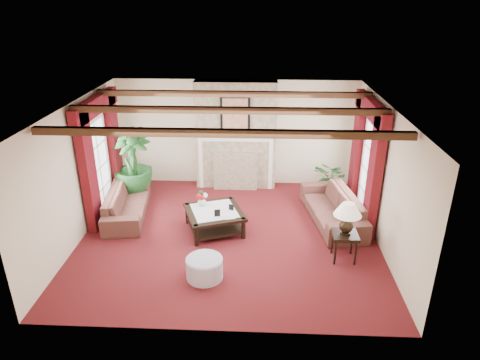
{
  "coord_description": "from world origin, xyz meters",
  "views": [
    {
      "loc": [
        0.58,
        -7.65,
        4.59
      ],
      "look_at": [
        0.21,
        0.4,
        1.08
      ],
      "focal_mm": 32.0,
      "sensor_mm": 36.0,
      "label": 1
    }
  ],
  "objects_px": {
    "sofa_left": "(127,200)",
    "potted_palm": "(134,179)",
    "coffee_table": "(214,220)",
    "sofa_right": "(333,203)",
    "ottoman": "(205,268)",
    "side_table": "(344,246)"
  },
  "relations": [
    {
      "from": "sofa_left",
      "to": "coffee_table",
      "type": "distance_m",
      "value": 2.1
    },
    {
      "from": "sofa_right",
      "to": "side_table",
      "type": "relative_size",
      "value": 4.27
    },
    {
      "from": "sofa_left",
      "to": "potted_palm",
      "type": "distance_m",
      "value": 1.01
    },
    {
      "from": "potted_palm",
      "to": "side_table",
      "type": "relative_size",
      "value": 3.14
    },
    {
      "from": "sofa_right",
      "to": "side_table",
      "type": "height_order",
      "value": "sofa_right"
    },
    {
      "from": "potted_palm",
      "to": "coffee_table",
      "type": "distance_m",
      "value": 2.64
    },
    {
      "from": "side_table",
      "to": "ottoman",
      "type": "distance_m",
      "value": 2.63
    },
    {
      "from": "potted_palm",
      "to": "coffee_table",
      "type": "bearing_deg",
      "value": -36.33
    },
    {
      "from": "sofa_right",
      "to": "ottoman",
      "type": "relative_size",
      "value": 3.6
    },
    {
      "from": "side_table",
      "to": "potted_palm",
      "type": "bearing_deg",
      "value": 151.6
    },
    {
      "from": "sofa_right",
      "to": "coffee_table",
      "type": "distance_m",
      "value": 2.6
    },
    {
      "from": "sofa_right",
      "to": "ottoman",
      "type": "height_order",
      "value": "sofa_right"
    },
    {
      "from": "sofa_left",
      "to": "potted_palm",
      "type": "relative_size",
      "value": 1.24
    },
    {
      "from": "sofa_left",
      "to": "sofa_right",
      "type": "relative_size",
      "value": 0.91
    },
    {
      "from": "sofa_left",
      "to": "ottoman",
      "type": "height_order",
      "value": "sofa_left"
    },
    {
      "from": "sofa_right",
      "to": "coffee_table",
      "type": "height_order",
      "value": "sofa_right"
    },
    {
      "from": "side_table",
      "to": "ottoman",
      "type": "bearing_deg",
      "value": -164.59
    },
    {
      "from": "potted_palm",
      "to": "ottoman",
      "type": "relative_size",
      "value": 2.64
    },
    {
      "from": "coffee_table",
      "to": "sofa_right",
      "type": "bearing_deg",
      "value": -7.52
    },
    {
      "from": "sofa_right",
      "to": "ottoman",
      "type": "distance_m",
      "value": 3.36
    },
    {
      "from": "ottoman",
      "to": "coffee_table",
      "type": "bearing_deg",
      "value": 89.74
    },
    {
      "from": "coffee_table",
      "to": "ottoman",
      "type": "relative_size",
      "value": 1.73
    }
  ]
}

